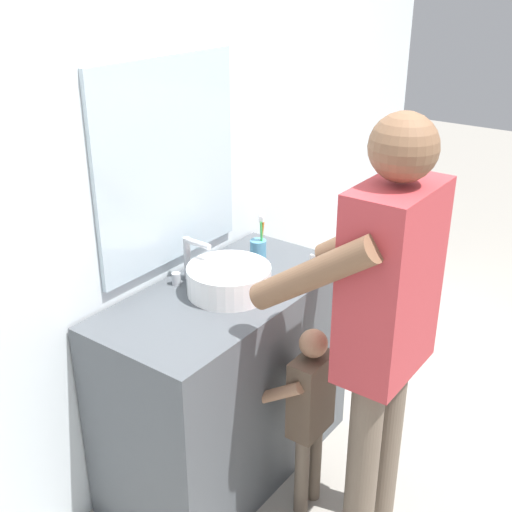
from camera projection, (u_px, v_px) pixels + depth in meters
name	position (u px, v px, depth m)	size (l,w,h in m)	color
ground_plane	(285.00, 491.00, 2.76)	(14.00, 14.00, 0.00)	#9E998E
back_wall	(159.00, 157.00, 2.53)	(4.40, 0.10, 2.70)	silver
vanity_cabinet	(227.00, 382.00, 2.74)	(1.10, 0.54, 0.86)	#4C5156
sink_basin	(229.00, 279.00, 2.53)	(0.33, 0.33, 0.11)	white
faucet	(190.00, 261.00, 2.63)	(0.18, 0.14, 0.18)	#B7BABF
toothbrush_cup	(258.00, 249.00, 2.80)	(0.07, 0.07, 0.21)	#4C8EB2
child_toddler	(309.00, 405.00, 2.50)	(0.25, 0.25, 0.83)	#6B5B4C
adult_parent	(384.00, 308.00, 2.18)	(0.51, 0.54, 1.65)	#6B5B4C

